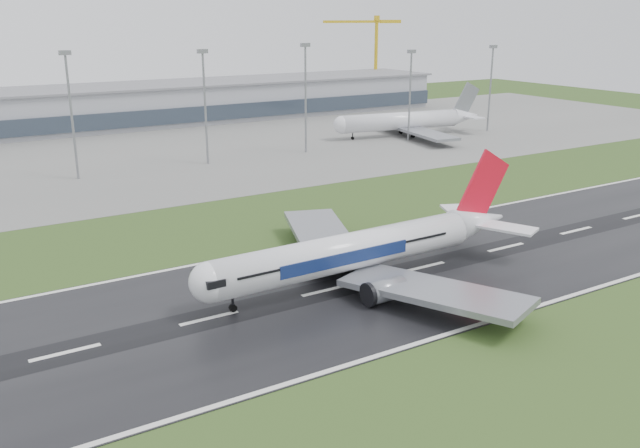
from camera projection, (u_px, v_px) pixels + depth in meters
ground at (506, 248)px, 127.10m from camera, size 520.00×520.00×0.00m
runway at (506, 247)px, 127.09m from camera, size 400.00×45.00×0.10m
apron at (233, 144)px, 229.07m from camera, size 400.00×130.00×0.08m
terminal at (172, 103)px, 275.80m from camera, size 240.00×36.00×15.00m
main_airliner at (368, 226)px, 109.40m from camera, size 63.03×60.13×18.30m
parked_airliner at (406, 111)px, 242.62m from camera, size 68.29×64.84×17.66m
tower_crane at (376, 59)px, 340.44m from camera, size 42.43×8.57×42.18m
floodmast_1 at (72, 119)px, 175.86m from camera, size 0.64×0.64×32.38m
floodmast_2 at (205, 110)px, 194.42m from camera, size 0.64×0.64×31.79m
floodmast_3 at (306, 101)px, 210.94m from camera, size 0.64×0.64×32.81m
floodmast_4 at (410, 98)px, 232.07m from camera, size 0.64×0.64×29.81m
floodmast_5 at (490, 90)px, 250.87m from camera, size 0.64×0.64×30.54m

